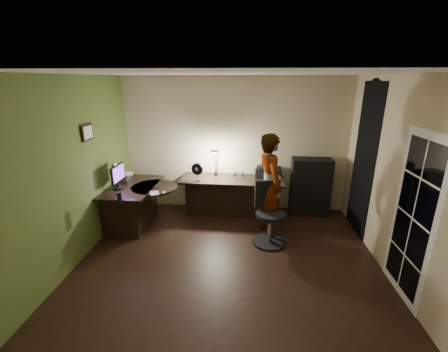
# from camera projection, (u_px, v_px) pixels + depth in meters

# --- Properties ---
(floor) EXTENTS (4.50, 4.00, 0.01)m
(floor) POSITION_uv_depth(u_px,v_px,m) (228.00, 260.00, 4.58)
(floor) COLOR black
(floor) RESTS_ON ground
(ceiling) EXTENTS (4.50, 4.00, 0.01)m
(ceiling) POSITION_uv_depth(u_px,v_px,m) (229.00, 73.00, 3.74)
(ceiling) COLOR silver
(ceiling) RESTS_ON floor
(wall_back) EXTENTS (4.50, 0.01, 2.70)m
(wall_back) POSITION_uv_depth(u_px,v_px,m) (235.00, 145.00, 6.06)
(wall_back) COLOR tan
(wall_back) RESTS_ON floor
(wall_front) EXTENTS (4.50, 0.01, 2.70)m
(wall_front) POSITION_uv_depth(u_px,v_px,m) (212.00, 258.00, 2.26)
(wall_front) COLOR tan
(wall_front) RESTS_ON floor
(wall_left) EXTENTS (0.01, 4.00, 2.70)m
(wall_left) POSITION_uv_depth(u_px,v_px,m) (73.00, 172.00, 4.33)
(wall_left) COLOR tan
(wall_left) RESTS_ON floor
(wall_right) EXTENTS (0.01, 4.00, 2.70)m
(wall_right) POSITION_uv_depth(u_px,v_px,m) (397.00, 180.00, 3.99)
(wall_right) COLOR tan
(wall_right) RESTS_ON floor
(green_wall_overlay) EXTENTS (0.00, 4.00, 2.70)m
(green_wall_overlay) POSITION_uv_depth(u_px,v_px,m) (74.00, 172.00, 4.32)
(green_wall_overlay) COLOR #475B24
(green_wall_overlay) RESTS_ON floor
(arched_doorway) EXTENTS (0.01, 0.90, 2.60)m
(arched_doorway) POSITION_uv_depth(u_px,v_px,m) (364.00, 161.00, 5.10)
(arched_doorway) COLOR black
(arched_doorway) RESTS_ON floor
(french_door) EXTENTS (0.02, 0.92, 2.10)m
(french_door) POSITION_uv_depth(u_px,v_px,m) (413.00, 218.00, 3.57)
(french_door) COLOR white
(french_door) RESTS_ON floor
(framed_picture) EXTENTS (0.04, 0.30, 0.25)m
(framed_picture) POSITION_uv_depth(u_px,v_px,m) (87.00, 132.00, 4.59)
(framed_picture) COLOR black
(framed_picture) RESTS_ON wall_left
(desk_left) EXTENTS (0.85, 1.36, 0.77)m
(desk_left) POSITION_uv_depth(u_px,v_px,m) (134.00, 205.00, 5.57)
(desk_left) COLOR black
(desk_left) RESTS_ON floor
(desk_right) EXTENTS (2.04, 0.77, 0.76)m
(desk_right) POSITION_uv_depth(u_px,v_px,m) (232.00, 197.00, 6.01)
(desk_right) COLOR black
(desk_right) RESTS_ON floor
(cabinet) EXTENTS (0.78, 0.41, 1.15)m
(cabinet) POSITION_uv_depth(u_px,v_px,m) (310.00, 187.00, 5.97)
(cabinet) COLOR black
(cabinet) RESTS_ON floor
(laptop_stand) EXTENTS (0.28, 0.24, 0.11)m
(laptop_stand) POSITION_uv_depth(u_px,v_px,m) (123.00, 177.00, 5.72)
(laptop_stand) COLOR silver
(laptop_stand) RESTS_ON desk_left
(laptop) EXTENTS (0.38, 0.37, 0.22)m
(laptop) POSITION_uv_depth(u_px,v_px,m) (124.00, 169.00, 5.67)
(laptop) COLOR silver
(laptop) RESTS_ON laptop_stand
(monitor) EXTENTS (0.11, 0.47, 0.31)m
(monitor) POSITION_uv_depth(u_px,v_px,m) (117.00, 180.00, 5.26)
(monitor) COLOR black
(monitor) RESTS_ON desk_left
(mouse) EXTENTS (0.08, 0.10, 0.03)m
(mouse) POSITION_uv_depth(u_px,v_px,m) (164.00, 192.00, 5.06)
(mouse) COLOR silver
(mouse) RESTS_ON desk_left
(phone) EXTENTS (0.09, 0.14, 0.01)m
(phone) POSITION_uv_depth(u_px,v_px,m) (157.00, 187.00, 5.34)
(phone) COLOR black
(phone) RESTS_ON desk_left
(pen) EXTENTS (0.06, 0.12, 0.01)m
(pen) POSITION_uv_depth(u_px,v_px,m) (120.00, 193.00, 5.08)
(pen) COLOR black
(pen) RESTS_ON desk_left
(speaker) EXTENTS (0.07, 0.07, 0.18)m
(speaker) POSITION_uv_depth(u_px,v_px,m) (119.00, 198.00, 4.64)
(speaker) COLOR black
(speaker) RESTS_ON desk_left
(notepad) EXTENTS (0.21, 0.24, 0.01)m
(notepad) POSITION_uv_depth(u_px,v_px,m) (155.00, 193.00, 5.05)
(notepad) COLOR silver
(notepad) RESTS_ON desk_left
(desk_fan) EXTENTS (0.25, 0.18, 0.35)m
(desk_fan) POSITION_uv_depth(u_px,v_px,m) (198.00, 172.00, 5.72)
(desk_fan) COLOR black
(desk_fan) RESTS_ON desk_right
(headphones) EXTENTS (0.23, 0.14, 0.10)m
(headphones) POSITION_uv_depth(u_px,v_px,m) (239.00, 173.00, 6.05)
(headphones) COLOR #1C3D9F
(headphones) RESTS_ON desk_right
(printer) EXTENTS (0.52, 0.44, 0.21)m
(printer) POSITION_uv_depth(u_px,v_px,m) (268.00, 172.00, 5.97)
(printer) COLOR black
(printer) RESTS_ON desk_right
(desk_lamp) EXTENTS (0.16, 0.28, 0.59)m
(desk_lamp) POSITION_uv_depth(u_px,v_px,m) (216.00, 161.00, 6.00)
(desk_lamp) COLOR black
(desk_lamp) RESTS_ON desk_right
(office_chair) EXTENTS (0.69, 0.69, 1.03)m
(office_chair) POSITION_uv_depth(u_px,v_px,m) (271.00, 215.00, 4.89)
(office_chair) COLOR black
(office_chair) RESTS_ON floor
(person) EXTENTS (0.62, 0.75, 1.80)m
(person) POSITION_uv_depth(u_px,v_px,m) (270.00, 185.00, 5.12)
(person) COLOR #D8A88C
(person) RESTS_ON floor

